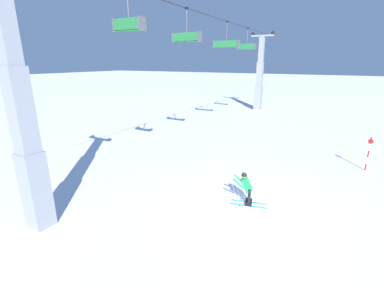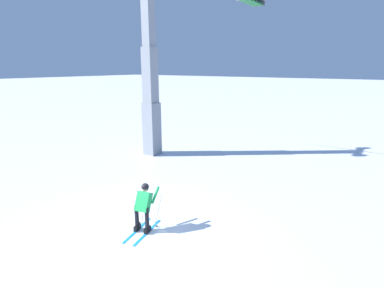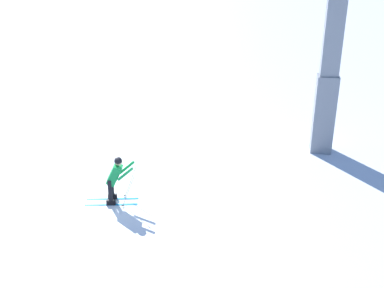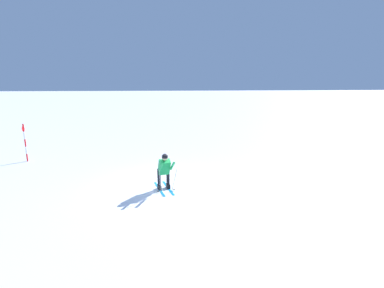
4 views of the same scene
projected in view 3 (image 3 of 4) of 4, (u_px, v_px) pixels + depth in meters
name	position (u px, v px, depth m)	size (l,w,h in m)	color
ground_plane	(112.00, 199.00, 13.89)	(260.00, 260.00, 0.00)	white
skier_carving_main	(115.00, 177.00, 13.38)	(0.93, 1.68, 1.64)	#198CCC
lift_tower_near	(332.00, 50.00, 16.07)	(0.79, 2.39, 9.64)	gray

